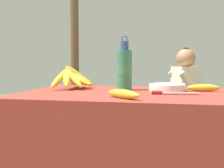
{
  "coord_description": "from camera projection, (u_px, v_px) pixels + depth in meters",
  "views": [
    {
      "loc": [
        0.24,
        -1.53,
        0.9
      ],
      "look_at": [
        -0.09,
        0.05,
        0.78
      ],
      "focal_mm": 45.0,
      "sensor_mm": 36.0,
      "label": 1
    }
  ],
  "objects": [
    {
      "name": "loose_banana_side",
      "position": [
        204.0,
        88.0,
        1.59
      ],
      "size": [
        0.19,
        0.07,
        0.04
      ],
      "rotation": [
        0.0,
        0.0,
        0.15
      ],
      "color": "gold",
      "rests_on": "market_counter"
    },
    {
      "name": "market_counter",
      "position": [
        126.0,
        158.0,
        1.58
      ],
      "size": [
        1.13,
        0.83,
        0.74
      ],
      "color": "maroon",
      "rests_on": "ground_plane"
    },
    {
      "name": "wooden_bench",
      "position": [
        163.0,
        117.0,
        2.98
      ],
      "size": [
        1.73,
        0.32,
        0.4
      ],
      "color": "#4C3823",
      "rests_on": "ground_plane"
    },
    {
      "name": "loose_banana_front",
      "position": [
        123.0,
        94.0,
        1.27
      ],
      "size": [
        0.19,
        0.17,
        0.04
      ],
      "rotation": [
        0.0,
        0.0,
        -0.69
      ],
      "color": "gold",
      "rests_on": "market_counter"
    },
    {
      "name": "knife",
      "position": [
        169.0,
        93.0,
        1.43
      ],
      "size": [
        0.24,
        0.05,
        0.02
      ],
      "rotation": [
        0.0,
        0.0,
        0.09
      ],
      "color": "#BCBCC1",
      "rests_on": "market_counter"
    },
    {
      "name": "banana_bunch_green",
      "position": [
        122.0,
        104.0,
        3.06
      ],
      "size": [
        0.21,
        0.29,
        0.15
      ],
      "color": "#4C381E",
      "rests_on": "wooden_bench"
    },
    {
      "name": "seated_vendor",
      "position": [
        181.0,
        92.0,
        2.88
      ],
      "size": [
        0.47,
        0.43,
        1.07
      ],
      "rotation": [
        0.0,
        0.0,
        3.47
      ],
      "color": "#564C60",
      "rests_on": "ground_plane"
    },
    {
      "name": "serving_bowl",
      "position": [
        167.0,
        87.0,
        1.63
      ],
      "size": [
        0.21,
        0.21,
        0.04
      ],
      "color": "white",
      "rests_on": "market_counter"
    },
    {
      "name": "banana_bunch_ripe",
      "position": [
        73.0,
        77.0,
        1.77
      ],
      "size": [
        0.23,
        0.37,
        0.16
      ],
      "color": "#4C381E",
      "rests_on": "market_counter"
    },
    {
      "name": "water_bottle",
      "position": [
        124.0,
        69.0,
        1.67
      ],
      "size": [
        0.09,
        0.09,
        0.32
      ],
      "color": "#337556",
      "rests_on": "market_counter"
    },
    {
      "name": "support_post_near",
      "position": [
        75.0,
        43.0,
        3.5
      ],
      "size": [
        0.1,
        0.1,
        2.31
      ],
      "color": "brown",
      "rests_on": "ground_plane"
    }
  ]
}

